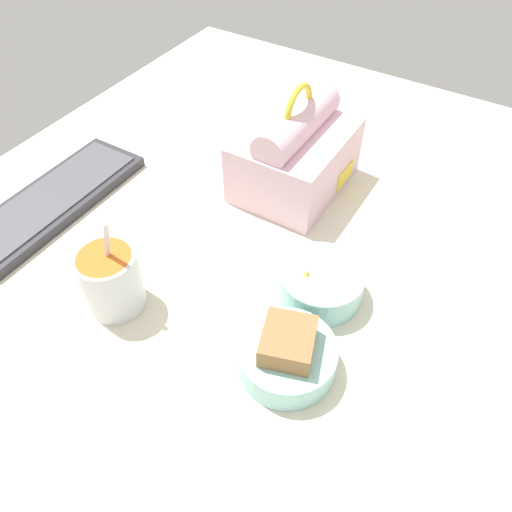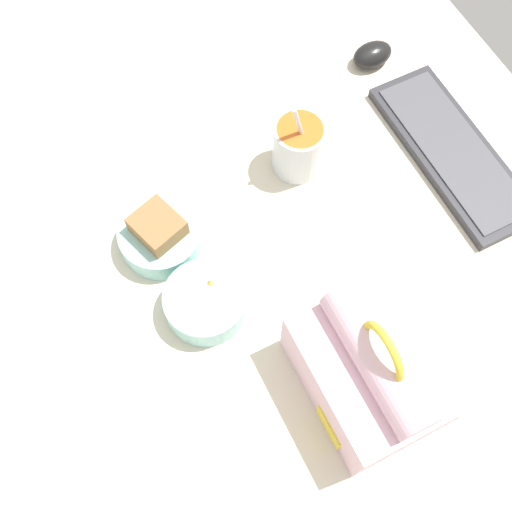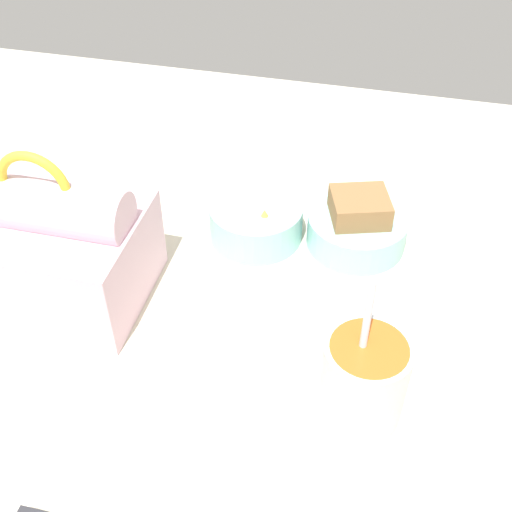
# 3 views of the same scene
# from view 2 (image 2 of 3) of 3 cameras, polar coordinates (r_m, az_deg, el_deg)

# --- Properties ---
(desk_surface) EXTENTS (1.40, 1.10, 0.02)m
(desk_surface) POSITION_cam_2_polar(r_m,az_deg,el_deg) (0.98, 0.61, -0.36)
(desk_surface) COLOR beige
(desk_surface) RESTS_ON ground
(keyboard) EXTENTS (0.33, 0.12, 0.02)m
(keyboard) POSITION_cam_2_polar(r_m,az_deg,el_deg) (1.10, 17.06, 8.81)
(keyboard) COLOR #2D2D33
(keyboard) RESTS_ON desk_surface
(lunch_bag) EXTENTS (0.20, 0.16, 0.19)m
(lunch_bag) POSITION_cam_2_polar(r_m,az_deg,el_deg) (0.86, 10.21, -9.94)
(lunch_bag) COLOR beige
(lunch_bag) RESTS_ON desk_surface
(soup_cup) EXTENTS (0.08, 0.08, 0.16)m
(soup_cup) POSITION_cam_2_polar(r_m,az_deg,el_deg) (1.02, 3.78, 9.71)
(soup_cup) COLOR silver
(soup_cup) RESTS_ON desk_surface
(bento_bowl_sandwich) EXTENTS (0.12, 0.12, 0.07)m
(bento_bowl_sandwich) POSITION_cam_2_polar(r_m,az_deg,el_deg) (0.97, -8.52, 1.81)
(bento_bowl_sandwich) COLOR #93D1CC
(bento_bowl_sandwich) RESTS_ON desk_surface
(bento_bowl_snacks) EXTENTS (0.12, 0.12, 0.06)m
(bento_bowl_snacks) POSITION_cam_2_polar(r_m,az_deg,el_deg) (0.92, -4.50, -4.09)
(bento_bowl_snacks) COLOR #93D1CC
(bento_bowl_snacks) RESTS_ON desk_surface
(computer_mouse) EXTENTS (0.05, 0.07, 0.04)m
(computer_mouse) POSITION_cam_2_polar(r_m,az_deg,el_deg) (1.19, 10.31, 17.20)
(computer_mouse) COLOR black
(computer_mouse) RESTS_ON desk_surface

